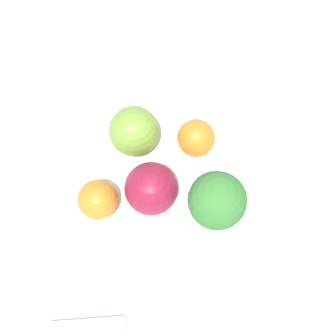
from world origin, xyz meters
The scene contains 9 objects.
ground_plane centered at (0.00, 0.00, 0.00)m, with size 6.00×6.00×0.00m, color gray.
table_surface centered at (0.00, 0.00, 0.01)m, with size 1.20×1.20×0.02m.
bowl centered at (0.00, 0.00, 0.03)m, with size 0.24×0.24×0.03m.
broccoli centered at (0.02, -0.07, 0.10)m, with size 0.06×0.06×0.08m.
apple_red centered at (-0.03, -0.02, 0.08)m, with size 0.06×0.06×0.06m.
apple_green centered at (-0.02, 0.05, 0.08)m, with size 0.06×0.06×0.06m.
orange_front centered at (0.05, 0.01, 0.07)m, with size 0.05×0.05×0.05m.
orange_back centered at (-0.09, 0.00, 0.07)m, with size 0.05×0.05×0.05m.
spoon centered at (-0.16, -0.11, 0.02)m, with size 0.08×0.05×0.01m.
Camera 1 is at (-0.10, -0.18, 0.57)m, focal length 50.00 mm.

